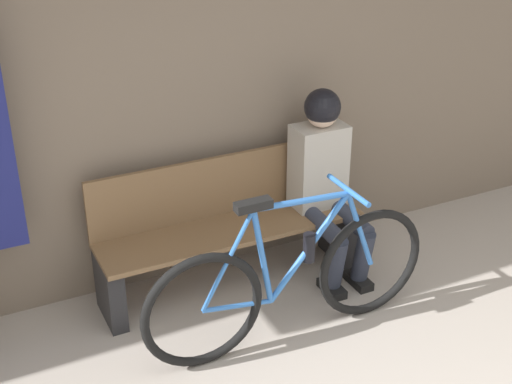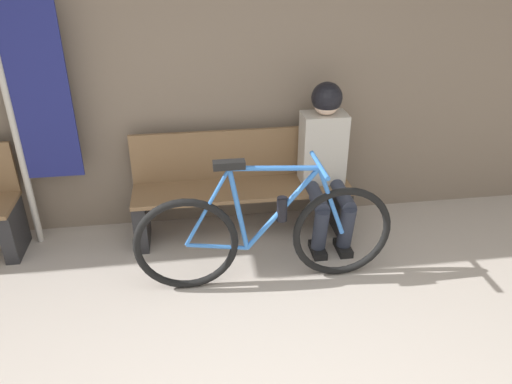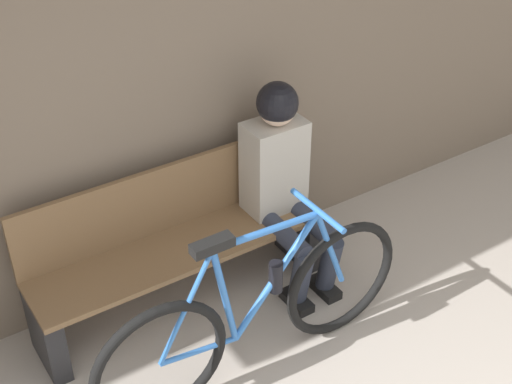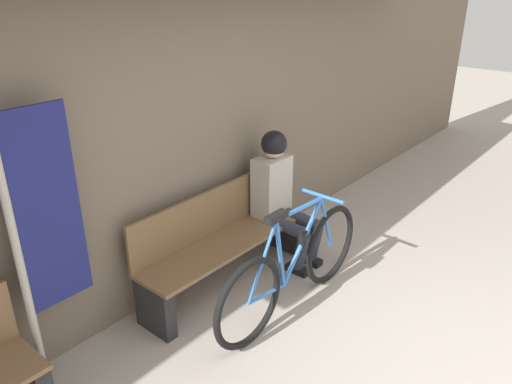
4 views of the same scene
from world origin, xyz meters
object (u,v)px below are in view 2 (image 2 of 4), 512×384
at_px(banner_pole, 33,107).
at_px(park_bench_near, 242,188).
at_px(person_seated, 326,153).
at_px(bicycle, 266,235).

bearing_deg(banner_pole, park_bench_near, -3.04).
bearing_deg(person_seated, banner_pole, 174.98).
distance_m(park_bench_near, person_seated, 0.71).
bearing_deg(bicycle, park_bench_near, 97.01).
distance_m(park_bench_near, banner_pole, 1.62).
relative_size(park_bench_near, bicycle, 0.96).
relative_size(person_seated, banner_pole, 0.67).
bearing_deg(person_seated, bicycle, -133.86).
bearing_deg(banner_pole, bicycle, -26.17).
bearing_deg(park_bench_near, bicycle, -82.99).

